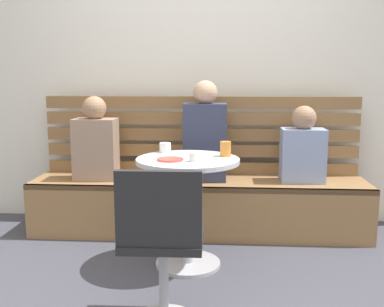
{
  "coord_description": "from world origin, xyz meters",
  "views": [
    {
      "loc": [
        0.19,
        -2.37,
        1.27
      ],
      "look_at": [
        -0.02,
        0.66,
        0.75
      ],
      "focal_mm": 42.33,
      "sensor_mm": 36.0,
      "label": 1
    }
  ],
  "objects_px": {
    "person_child_middle": "(303,149)",
    "cup_tumbler_orange": "(226,149)",
    "plate_small": "(170,159)",
    "cafe_table": "(188,191)",
    "white_chair": "(162,243)",
    "person_adult": "(205,136)",
    "person_child_left": "(96,143)",
    "cup_espresso_small": "(194,157)",
    "booth_bench": "(199,206)",
    "cup_ceramic_white": "(165,148)"
  },
  "relations": [
    {
      "from": "white_chair",
      "to": "plate_small",
      "type": "distance_m",
      "value": 0.79
    },
    {
      "from": "white_chair",
      "to": "plate_small",
      "type": "relative_size",
      "value": 5.0
    },
    {
      "from": "white_chair",
      "to": "cup_tumbler_orange",
      "type": "distance_m",
      "value": 1.01
    },
    {
      "from": "cup_tumbler_orange",
      "to": "person_child_left",
      "type": "bearing_deg",
      "value": 151.63
    },
    {
      "from": "person_adult",
      "to": "cup_espresso_small",
      "type": "distance_m",
      "value": 0.79
    },
    {
      "from": "person_adult",
      "to": "white_chair",
      "type": "bearing_deg",
      "value": -95.85
    },
    {
      "from": "cup_espresso_small",
      "to": "cup_ceramic_white",
      "type": "relative_size",
      "value": 0.7
    },
    {
      "from": "booth_bench",
      "to": "cup_tumbler_orange",
      "type": "bearing_deg",
      "value": -70.09
    },
    {
      "from": "person_adult",
      "to": "person_child_left",
      "type": "distance_m",
      "value": 0.89
    },
    {
      "from": "person_adult",
      "to": "plate_small",
      "type": "relative_size",
      "value": 4.7
    },
    {
      "from": "person_child_left",
      "to": "person_child_middle",
      "type": "height_order",
      "value": "person_child_left"
    },
    {
      "from": "white_chair",
      "to": "cup_espresso_small",
      "type": "xyz_separation_m",
      "value": [
        0.11,
        0.71,
        0.3
      ]
    },
    {
      "from": "white_chair",
      "to": "person_child_left",
      "type": "height_order",
      "value": "person_child_left"
    },
    {
      "from": "person_adult",
      "to": "person_child_middle",
      "type": "xyz_separation_m",
      "value": [
        0.77,
        0.0,
        -0.1
      ]
    },
    {
      "from": "booth_bench",
      "to": "person_child_left",
      "type": "height_order",
      "value": "person_child_left"
    },
    {
      "from": "white_chair",
      "to": "person_child_left",
      "type": "relative_size",
      "value": 1.26
    },
    {
      "from": "person_child_middle",
      "to": "cup_tumbler_orange",
      "type": "xyz_separation_m",
      "value": [
        -0.61,
        -0.59,
        0.09
      ]
    },
    {
      "from": "white_chair",
      "to": "cup_espresso_small",
      "type": "distance_m",
      "value": 0.78
    },
    {
      "from": "booth_bench",
      "to": "person_adult",
      "type": "xyz_separation_m",
      "value": [
        0.05,
        0.01,
        0.58
      ]
    },
    {
      "from": "white_chair",
      "to": "person_adult",
      "type": "height_order",
      "value": "person_adult"
    },
    {
      "from": "booth_bench",
      "to": "person_child_middle",
      "type": "distance_m",
      "value": 0.95
    },
    {
      "from": "person_adult",
      "to": "booth_bench",
      "type": "bearing_deg",
      "value": -168.38
    },
    {
      "from": "cafe_table",
      "to": "person_child_middle",
      "type": "xyz_separation_m",
      "value": [
        0.86,
        0.68,
        0.19
      ]
    },
    {
      "from": "person_adult",
      "to": "cup_espresso_small",
      "type": "xyz_separation_m",
      "value": [
        -0.04,
        -0.78,
        -0.03
      ]
    },
    {
      "from": "white_chair",
      "to": "cup_tumbler_orange",
      "type": "height_order",
      "value": "white_chair"
    },
    {
      "from": "person_child_left",
      "to": "person_child_middle",
      "type": "xyz_separation_m",
      "value": [
        1.66,
        0.02,
        -0.03
      ]
    },
    {
      "from": "white_chair",
      "to": "cup_ceramic_white",
      "type": "xyz_separation_m",
      "value": [
        -0.11,
        1.02,
        0.31
      ]
    },
    {
      "from": "white_chair",
      "to": "cafe_table",
      "type": "bearing_deg",
      "value": 85.4
    },
    {
      "from": "cup_ceramic_white",
      "to": "person_child_left",
      "type": "bearing_deg",
      "value": 144.43
    },
    {
      "from": "person_adult",
      "to": "person_child_left",
      "type": "bearing_deg",
      "value": -178.64
    },
    {
      "from": "person_child_left",
      "to": "cup_ceramic_white",
      "type": "relative_size",
      "value": 8.43
    },
    {
      "from": "cup_tumbler_orange",
      "to": "white_chair",
      "type": "bearing_deg",
      "value": -109.0
    },
    {
      "from": "person_child_left",
      "to": "cup_espresso_small",
      "type": "relative_size",
      "value": 12.04
    },
    {
      "from": "person_child_middle",
      "to": "cup_espresso_small",
      "type": "xyz_separation_m",
      "value": [
        -0.81,
        -0.78,
        0.06
      ]
    },
    {
      "from": "booth_bench",
      "to": "cup_espresso_small",
      "type": "height_order",
      "value": "cup_espresso_small"
    },
    {
      "from": "white_chair",
      "to": "cup_ceramic_white",
      "type": "relative_size",
      "value": 10.63
    },
    {
      "from": "cup_ceramic_white",
      "to": "plate_small",
      "type": "relative_size",
      "value": 0.47
    },
    {
      "from": "cafe_table",
      "to": "person_adult",
      "type": "height_order",
      "value": "person_adult"
    },
    {
      "from": "plate_small",
      "to": "cafe_table",
      "type": "bearing_deg",
      "value": 37.07
    },
    {
      "from": "white_chair",
      "to": "person_adult",
      "type": "bearing_deg",
      "value": 84.15
    },
    {
      "from": "booth_bench",
      "to": "plate_small",
      "type": "distance_m",
      "value": 0.92
    },
    {
      "from": "booth_bench",
      "to": "cup_tumbler_orange",
      "type": "height_order",
      "value": "cup_tumbler_orange"
    },
    {
      "from": "booth_bench",
      "to": "cafe_table",
      "type": "relative_size",
      "value": 3.65
    },
    {
      "from": "cafe_table",
      "to": "cup_ceramic_white",
      "type": "bearing_deg",
      "value": 129.74
    },
    {
      "from": "cup_espresso_small",
      "to": "cup_ceramic_white",
      "type": "distance_m",
      "value": 0.39
    },
    {
      "from": "white_chair",
      "to": "person_child_left",
      "type": "xyz_separation_m",
      "value": [
        -0.73,
        1.47,
        0.27
      ]
    },
    {
      "from": "cup_espresso_small",
      "to": "cup_ceramic_white",
      "type": "xyz_separation_m",
      "value": [
        -0.22,
        0.32,
        0.01
      ]
    },
    {
      "from": "person_child_left",
      "to": "person_child_middle",
      "type": "relative_size",
      "value": 1.12
    },
    {
      "from": "booth_bench",
      "to": "cafe_table",
      "type": "height_order",
      "value": "cafe_table"
    },
    {
      "from": "booth_bench",
      "to": "cup_tumbler_orange",
      "type": "distance_m",
      "value": 0.84
    }
  ]
}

